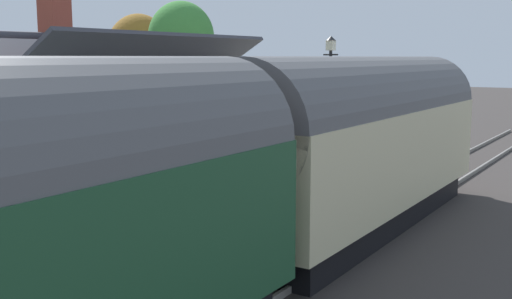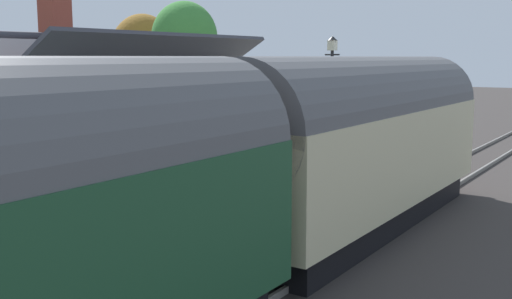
% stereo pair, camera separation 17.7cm
% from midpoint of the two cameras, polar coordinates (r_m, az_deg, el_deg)
% --- Properties ---
extents(ground_plane, '(160.00, 160.00, 0.00)m').
position_cam_midpoint_polar(ground_plane, '(14.38, 2.61, -8.84)').
color(ground_plane, '#383330').
extents(platform, '(32.00, 5.76, 0.95)m').
position_cam_midpoint_polar(platform, '(16.51, -9.05, -4.93)').
color(platform, gray).
rests_on(platform, ground).
extents(platform_edge_coping, '(32.00, 0.36, 0.02)m').
position_cam_midpoint_polar(platform_edge_coping, '(14.75, -1.31, -4.53)').
color(platform_edge_coping, beige).
rests_on(platform_edge_coping, platform).
extents(rail_near, '(52.00, 0.08, 0.14)m').
position_cam_midpoint_polar(rail_near, '(13.64, 8.54, -9.60)').
color(rail_near, gray).
rests_on(rail_near, ground).
extents(rail_far, '(52.00, 0.08, 0.14)m').
position_cam_midpoint_polar(rail_far, '(14.28, 3.24, -8.69)').
color(rail_far, gray).
rests_on(rail_far, ground).
extents(train, '(31.44, 2.73, 4.32)m').
position_cam_midpoint_polar(train, '(7.70, -21.66, -7.79)').
color(train, black).
rests_on(train, ground).
extents(station_building, '(7.66, 4.27, 5.14)m').
position_cam_midpoint_polar(station_building, '(16.93, -12.12, 1.89)').
color(station_building, white).
rests_on(station_building, platform).
extents(bench_near_building, '(1.41, 0.48, 0.88)m').
position_cam_midpoint_polar(bench_near_building, '(23.68, 8.90, 1.51)').
color(bench_near_building, '#26727F').
rests_on(bench_near_building, platform).
extents(planter_edge_far, '(0.52, 0.52, 0.80)m').
position_cam_midpoint_polar(planter_edge_far, '(27.17, 4.95, 2.35)').
color(planter_edge_far, gray).
rests_on(planter_edge_far, platform).
extents(planter_bench_left, '(0.73, 0.73, 1.00)m').
position_cam_midpoint_polar(planter_bench_left, '(13.52, -11.34, -3.57)').
color(planter_bench_left, gray).
rests_on(planter_bench_left, platform).
extents(planter_bench_right, '(0.73, 0.32, 0.66)m').
position_cam_midpoint_polar(planter_bench_right, '(21.44, 7.08, 0.38)').
color(planter_bench_right, gray).
rests_on(planter_bench_right, platform).
extents(planter_edge_near, '(0.58, 0.58, 0.76)m').
position_cam_midpoint_polar(planter_edge_near, '(21.68, -4.37, 0.73)').
color(planter_edge_near, teal).
rests_on(planter_edge_near, platform).
extents(planter_under_sign, '(0.55, 0.55, 0.88)m').
position_cam_midpoint_polar(planter_under_sign, '(25.83, 7.60, 2.03)').
color(planter_under_sign, '#9E5138').
rests_on(planter_under_sign, platform).
extents(planter_corner_building, '(0.64, 0.64, 0.97)m').
position_cam_midpoint_polar(planter_corner_building, '(16.24, -3.05, -1.52)').
color(planter_corner_building, black).
rests_on(planter_corner_building, platform).
extents(planter_by_door, '(0.84, 0.32, 0.54)m').
position_cam_midpoint_polar(planter_by_door, '(21.09, 5.01, 0.12)').
color(planter_by_door, gray).
rests_on(planter_by_door, platform).
extents(lamp_post_platform, '(0.32, 0.50, 4.01)m').
position_cam_midpoint_polar(lamp_post_platform, '(19.64, 7.32, 6.82)').
color(lamp_post_platform, black).
rests_on(lamp_post_platform, platform).
extents(station_sign_board, '(0.96, 0.06, 1.57)m').
position_cam_midpoint_polar(station_sign_board, '(21.31, 8.38, 2.67)').
color(station_sign_board, black).
rests_on(station_sign_board, platform).
extents(tree_distant, '(2.96, 3.07, 6.84)m').
position_cam_midpoint_polar(tree_distant, '(28.74, -6.48, 10.20)').
color(tree_distant, '#4C3828').
rests_on(tree_distant, ground).
extents(tree_behind_building, '(3.64, 3.33, 6.58)m').
position_cam_midpoint_polar(tree_behind_building, '(33.66, -10.28, 8.82)').
color(tree_behind_building, '#4C3828').
rests_on(tree_behind_building, ground).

